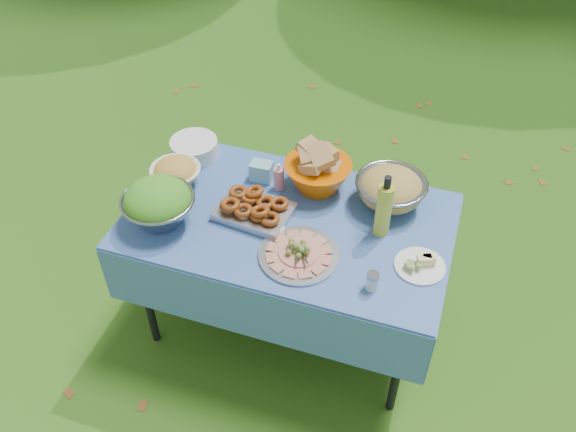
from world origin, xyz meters
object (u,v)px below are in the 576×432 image
object	(u,v)px
bread_bowl	(318,169)
charcuterie_platter	(299,250)
picnic_table	(288,275)
plate_stack	(194,148)
pasta_bowl_steel	(391,188)
oil_bottle	(384,206)
salad_bowl	(158,203)

from	to	relation	value
bread_bowl	charcuterie_platter	size ratio (longest dim) A/B	0.92
picnic_table	charcuterie_platter	distance (m)	0.48
plate_stack	charcuterie_platter	distance (m)	0.87
plate_stack	pasta_bowl_steel	size ratio (longest dim) A/B	0.74
plate_stack	oil_bottle	xyz separation A→B (m)	(1.01, -0.25, 0.11)
pasta_bowl_steel	oil_bottle	bearing A→B (deg)	-88.79
pasta_bowl_steel	charcuterie_platter	world-z (taller)	pasta_bowl_steel
picnic_table	bread_bowl	xyz separation A→B (m)	(0.06, 0.26, 0.49)
picnic_table	plate_stack	bearing A→B (deg)	153.43
picnic_table	charcuterie_platter	world-z (taller)	charcuterie_platter
bread_bowl	pasta_bowl_steel	distance (m)	0.35
bread_bowl	plate_stack	bearing A→B (deg)	176.56
salad_bowl	plate_stack	world-z (taller)	salad_bowl
plate_stack	oil_bottle	distance (m)	1.05
plate_stack	bread_bowl	size ratio (longest dim) A/B	0.75
pasta_bowl_steel	oil_bottle	size ratio (longest dim) A/B	1.03
salad_bowl	bread_bowl	bearing A→B (deg)	36.99
charcuterie_platter	oil_bottle	size ratio (longest dim) A/B	1.10
picnic_table	oil_bottle	bearing A→B (deg)	7.51
picnic_table	plate_stack	xyz separation A→B (m)	(-0.60, 0.30, 0.42)
plate_stack	pasta_bowl_steel	xyz separation A→B (m)	(1.01, -0.04, 0.04)
pasta_bowl_steel	plate_stack	bearing A→B (deg)	177.61
picnic_table	oil_bottle	xyz separation A→B (m)	(0.41, 0.05, 0.54)
picnic_table	salad_bowl	size ratio (longest dim) A/B	4.50
pasta_bowl_steel	charcuterie_platter	bearing A→B (deg)	-122.74
plate_stack	bread_bowl	distance (m)	0.66
oil_bottle	pasta_bowl_steel	bearing A→B (deg)	91.21
plate_stack	pasta_bowl_steel	world-z (taller)	pasta_bowl_steel
salad_bowl	picnic_table	bearing A→B (deg)	19.51
picnic_table	salad_bowl	distance (m)	0.75
picnic_table	salad_bowl	world-z (taller)	salad_bowl
plate_stack	picnic_table	bearing A→B (deg)	-26.57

